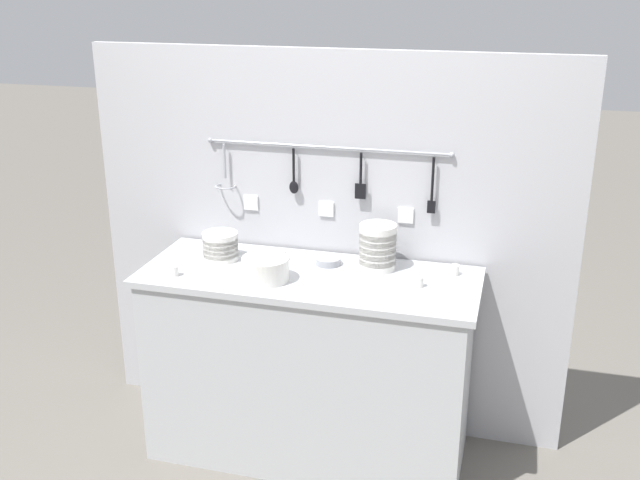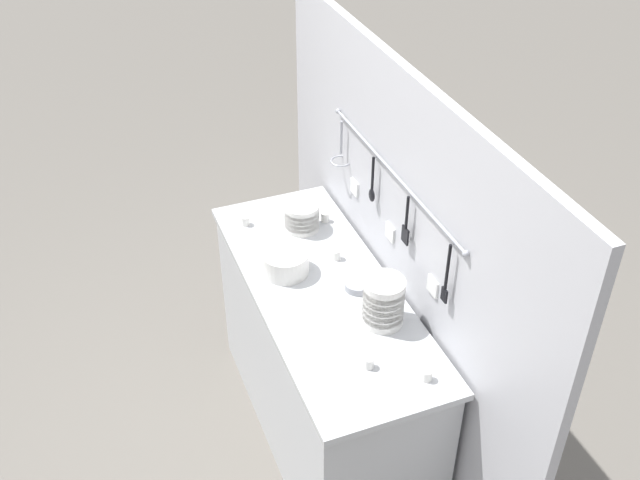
# 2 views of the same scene
# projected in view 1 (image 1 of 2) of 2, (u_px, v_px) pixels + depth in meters

# --- Properties ---
(ground_plane) EXTENTS (20.00, 20.00, 0.00)m
(ground_plane) POSITION_uv_depth(u_px,v_px,m) (310.00, 449.00, 3.57)
(ground_plane) COLOR #666059
(counter) EXTENTS (1.48, 0.57, 0.90)m
(counter) POSITION_uv_depth(u_px,v_px,m) (309.00, 365.00, 3.41)
(counter) COLOR #B7BABC
(counter) RESTS_ON ground
(back_wall) EXTENTS (2.28, 0.11, 1.83)m
(back_wall) POSITION_uv_depth(u_px,v_px,m) (327.00, 246.00, 3.55)
(back_wall) COLOR #B2B2B7
(back_wall) RESTS_ON ground
(bowl_stack_tall_left) EXTENTS (0.16, 0.16, 0.21)m
(bowl_stack_tall_left) POSITION_uv_depth(u_px,v_px,m) (378.00, 247.00, 3.29)
(bowl_stack_tall_left) COLOR silver
(bowl_stack_tall_left) RESTS_ON counter
(bowl_stack_wide_centre) EXTENTS (0.16, 0.16, 0.13)m
(bowl_stack_wide_centre) POSITION_uv_depth(u_px,v_px,m) (220.00, 246.00, 3.41)
(bowl_stack_wide_centre) COLOR silver
(bowl_stack_wide_centre) RESTS_ON counter
(plate_stack) EXTENTS (0.20, 0.20, 0.10)m
(plate_stack) POSITION_uv_depth(u_px,v_px,m) (265.00, 269.00, 3.18)
(plate_stack) COLOR silver
(plate_stack) RESTS_ON counter
(steel_mixing_bowl) EXTENTS (0.11, 0.11, 0.03)m
(steel_mixing_bowl) POSITION_uv_depth(u_px,v_px,m) (328.00, 261.00, 3.37)
(steel_mixing_bowl) COLOR #93969E
(steel_mixing_bowl) RESTS_ON counter
(cup_edge_near) EXTENTS (0.04, 0.04, 0.05)m
(cup_edge_near) POSITION_uv_depth(u_px,v_px,m) (174.00, 271.00, 3.24)
(cup_edge_near) COLOR silver
(cup_edge_near) RESTS_ON counter
(cup_front_right) EXTENTS (0.04, 0.04, 0.05)m
(cup_front_right) POSITION_uv_depth(u_px,v_px,m) (455.00, 270.00, 3.25)
(cup_front_right) COLOR silver
(cup_front_right) RESTS_ON counter
(cup_centre) EXTENTS (0.04, 0.04, 0.05)m
(cup_centre) POSITION_uv_depth(u_px,v_px,m) (228.00, 245.00, 3.54)
(cup_centre) COLOR silver
(cup_centre) RESTS_ON counter
(cup_front_left) EXTENTS (0.04, 0.04, 0.05)m
(cup_front_left) POSITION_uv_depth(u_px,v_px,m) (419.00, 282.00, 3.13)
(cup_front_left) COLOR silver
(cup_front_left) RESTS_ON counter
(cup_by_caddy) EXTENTS (0.04, 0.04, 0.05)m
(cup_by_caddy) POSITION_uv_depth(u_px,v_px,m) (282.00, 256.00, 3.41)
(cup_by_caddy) COLOR silver
(cup_by_caddy) RESTS_ON counter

